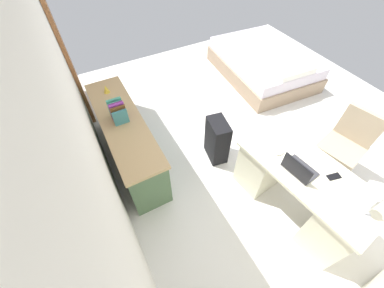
% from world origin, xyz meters
% --- Properties ---
extents(ground_plane, '(5.64, 5.64, 0.00)m').
position_xyz_m(ground_plane, '(0.00, 0.00, 0.00)').
color(ground_plane, silver).
extents(wall_back, '(4.64, 0.10, 2.83)m').
position_xyz_m(wall_back, '(0.00, 2.10, 1.41)').
color(wall_back, white).
rests_on(wall_back, ground_plane).
extents(door_wooden, '(0.88, 0.05, 2.04)m').
position_xyz_m(door_wooden, '(1.77, 2.02, 1.02)').
color(door_wooden, brown).
rests_on(door_wooden, ground_plane).
extents(desk, '(1.51, 0.84, 0.73)m').
position_xyz_m(desk, '(-1.25, 0.28, 0.38)').
color(desk, beige).
rests_on(desk, ground_plane).
extents(office_chair, '(0.55, 0.55, 0.94)m').
position_xyz_m(office_chair, '(-1.09, -0.59, 0.42)').
color(office_chair, black).
rests_on(office_chair, ground_plane).
extents(credenza, '(1.80, 0.48, 0.74)m').
position_xyz_m(credenza, '(0.35, 1.72, 0.37)').
color(credenza, '#4C6B47').
rests_on(credenza, ground_plane).
extents(bed, '(2.00, 1.54, 0.58)m').
position_xyz_m(bed, '(1.10, -1.19, 0.24)').
color(bed, gray).
rests_on(bed, ground_plane).
extents(suitcase_black, '(0.39, 0.28, 0.64)m').
position_xyz_m(suitcase_black, '(-0.17, 0.66, 0.32)').
color(suitcase_black, black).
rests_on(suitcase_black, ground_plane).
extents(laptop, '(0.34, 0.26, 0.21)m').
position_xyz_m(laptop, '(-1.19, 0.40, 0.78)').
color(laptop, '#333338').
rests_on(laptop, desk).
extents(computer_mouse, '(0.07, 0.11, 0.03)m').
position_xyz_m(computer_mouse, '(-0.93, 0.39, 0.74)').
color(computer_mouse, white).
rests_on(computer_mouse, desk).
extents(cell_phone_near_laptop, '(0.10, 0.15, 0.01)m').
position_xyz_m(cell_phone_near_laptop, '(-1.41, 0.12, 0.73)').
color(cell_phone_near_laptop, black).
rests_on(cell_phone_near_laptop, desk).
extents(desk_lamp, '(0.16, 0.11, 0.34)m').
position_xyz_m(desk_lamp, '(-1.76, 0.21, 0.99)').
color(desk_lamp, silver).
rests_on(desk_lamp, desk).
extents(book_row, '(0.23, 0.17, 0.24)m').
position_xyz_m(book_row, '(0.39, 1.72, 0.85)').
color(book_row, teal).
rests_on(book_row, credenza).
extents(figurine_small, '(0.08, 0.08, 0.11)m').
position_xyz_m(figurine_small, '(0.95, 1.72, 0.80)').
color(figurine_small, gold).
rests_on(figurine_small, credenza).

